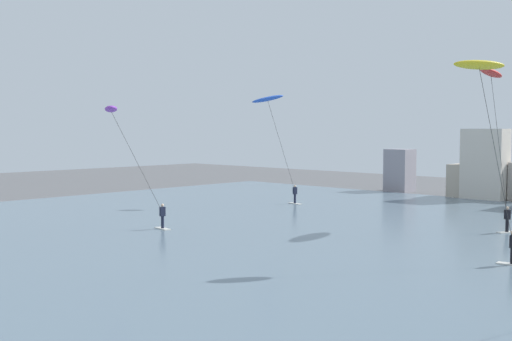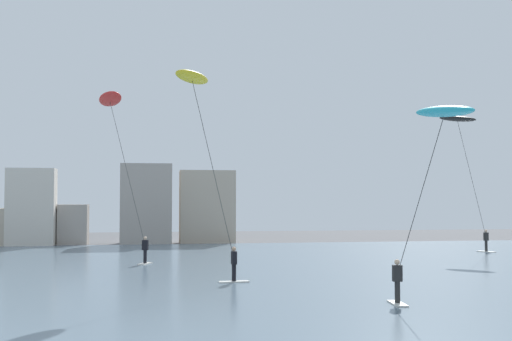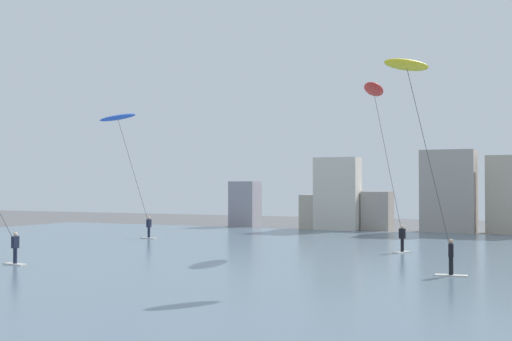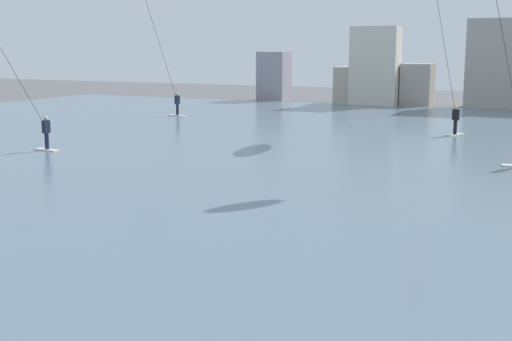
{
  "view_description": "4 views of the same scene",
  "coord_description": "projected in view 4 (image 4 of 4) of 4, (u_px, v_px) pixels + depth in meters",
  "views": [
    {
      "loc": [
        13.78,
        -0.39,
        6.56
      ],
      "look_at": [
        0.22,
        13.71,
        5.29
      ],
      "focal_mm": 44.85,
      "sensor_mm": 36.0,
      "label": 1
    },
    {
      "loc": [
        -2.33,
        -0.19,
        3.94
      ],
      "look_at": [
        -0.35,
        11.4,
        4.47
      ],
      "focal_mm": 45.26,
      "sensor_mm": 36.0,
      "label": 2
    },
    {
      "loc": [
        5.92,
        -0.8,
        4.17
      ],
      "look_at": [
        -1.38,
        15.47,
        4.55
      ],
      "focal_mm": 46.62,
      "sensor_mm": 36.0,
      "label": 3
    },
    {
      "loc": [
        3.65,
        -0.14,
        5.02
      ],
      "look_at": [
        -1.15,
        10.16,
        2.95
      ],
      "focal_mm": 48.2,
      "sensor_mm": 36.0,
      "label": 4
    }
  ],
  "objects": [
    {
      "name": "far_shore_buildings",
      "position": [
        460.0,
        71.0,
        56.04
      ],
      "size": [
        28.85,
        4.47,
        7.12
      ],
      "color": "gray",
      "rests_on": "ground"
    },
    {
      "name": "water_bay",
      "position": [
        478.0,
        162.0,
        29.72
      ],
      "size": [
        84.0,
        52.0,
        0.1
      ],
      "primitive_type": "cube",
      "color": "slate",
      "rests_on": "ground"
    }
  ]
}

